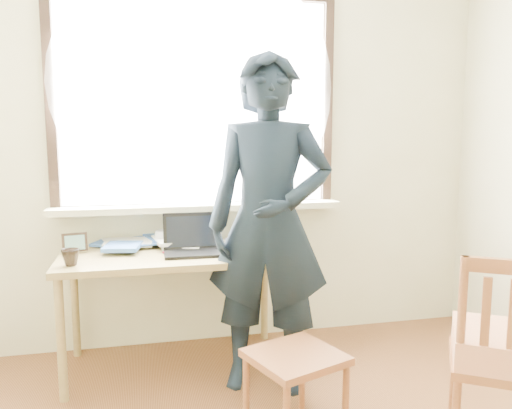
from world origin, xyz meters
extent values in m
cube|color=beige|center=(0.00, 2.00, 1.30)|extent=(3.50, 0.02, 2.60)
cube|color=white|center=(-0.20, 1.99, 1.60)|extent=(1.70, 0.01, 1.30)
cube|color=black|center=(-0.20, 1.97, 0.92)|extent=(1.82, 0.06, 0.06)
cube|color=black|center=(-1.08, 1.97, 1.60)|extent=(0.06, 0.06, 1.30)
cube|color=black|center=(0.68, 1.97, 1.60)|extent=(0.06, 0.06, 1.30)
cube|color=beige|center=(-0.20, 1.90, 0.93)|extent=(1.85, 0.20, 0.04)
cube|color=white|center=(-0.20, 1.91, 1.70)|extent=(1.95, 0.02, 1.65)
cube|color=olive|center=(-0.38, 1.63, 0.69)|extent=(1.32, 0.66, 0.04)
cylinder|color=olive|center=(-0.99, 1.35, 0.33)|extent=(0.05, 0.05, 0.67)
cylinder|color=olive|center=(-0.99, 1.91, 0.33)|extent=(0.05, 0.05, 0.67)
cylinder|color=olive|center=(0.23, 1.35, 0.33)|extent=(0.05, 0.05, 0.67)
cylinder|color=olive|center=(0.23, 1.91, 0.33)|extent=(0.05, 0.05, 0.67)
cube|color=black|center=(-0.28, 1.55, 0.71)|extent=(0.33, 0.24, 0.02)
cube|color=black|center=(-0.28, 1.67, 0.82)|extent=(0.33, 0.07, 0.22)
cube|color=black|center=(-0.28, 1.67, 0.82)|extent=(0.29, 0.06, 0.18)
cube|color=black|center=(-0.28, 1.54, 0.72)|extent=(0.29, 0.14, 0.00)
imported|color=white|center=(-0.43, 1.83, 0.75)|extent=(0.17, 0.17, 0.09)
imported|color=black|center=(-0.94, 1.44, 0.75)|extent=(0.10, 0.10, 0.09)
ellipsoid|color=black|center=(0.08, 1.53, 0.72)|extent=(0.10, 0.07, 0.04)
cube|color=white|center=(-0.32, 1.75, 0.72)|extent=(0.29, 0.30, 0.02)
cube|color=white|center=(-0.59, 1.83, 0.71)|extent=(0.32, 0.28, 0.01)
cube|color=gold|center=(-0.70, 1.91, 0.72)|extent=(0.35, 0.33, 0.02)
cube|color=white|center=(-0.60, 1.88, 0.72)|extent=(0.30, 0.33, 0.01)
cube|color=white|center=(-0.36, 1.81, 0.73)|extent=(0.29, 0.33, 0.02)
cube|color=#3966B9|center=(-0.64, 1.82, 0.73)|extent=(0.22, 0.24, 0.02)
cube|color=#3966B9|center=(-0.42, 1.76, 0.74)|extent=(0.31, 0.34, 0.02)
cube|color=white|center=(-0.45, 1.87, 0.74)|extent=(0.37, 0.34, 0.01)
cube|color=white|center=(-0.49, 1.87, 0.74)|extent=(0.33, 0.32, 0.01)
imported|color=white|center=(-0.75, 1.85, 0.72)|extent=(0.27, 0.32, 0.02)
imported|color=white|center=(-0.05, 1.86, 0.71)|extent=(0.26, 0.29, 0.02)
cube|color=black|center=(-0.95, 1.73, 0.76)|extent=(0.14, 0.04, 0.11)
cube|color=#377433|center=(-0.95, 1.73, 0.76)|extent=(0.11, 0.03, 0.08)
cube|color=brown|center=(0.11, 0.80, 0.38)|extent=(0.49, 0.48, 0.04)
cylinder|color=brown|center=(-0.11, 0.89, 0.18)|extent=(0.03, 0.03, 0.36)
cylinder|color=brown|center=(0.32, 0.71, 0.18)|extent=(0.03, 0.03, 0.36)
cylinder|color=brown|center=(0.21, 1.00, 0.18)|extent=(0.03, 0.03, 0.36)
cube|color=brown|center=(0.93, 0.47, 0.41)|extent=(0.57, 0.57, 0.04)
cylinder|color=brown|center=(0.87, 0.71, 0.20)|extent=(0.03, 0.03, 0.39)
cylinder|color=brown|center=(0.68, 0.41, 0.67)|extent=(0.03, 0.03, 0.48)
cube|color=brown|center=(0.83, 0.31, 0.64)|extent=(0.04, 0.03, 0.38)
cube|color=brown|center=(0.75, 0.36, 0.64)|extent=(0.04, 0.03, 0.38)
cube|color=#C63E13|center=(0.93, 0.47, 0.50)|extent=(0.56, 0.56, 0.13)
imported|color=black|center=(0.10, 1.29, 0.91)|extent=(0.77, 0.63, 1.82)
camera|label=1|loc=(-0.55, -1.27, 1.38)|focal=35.00mm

